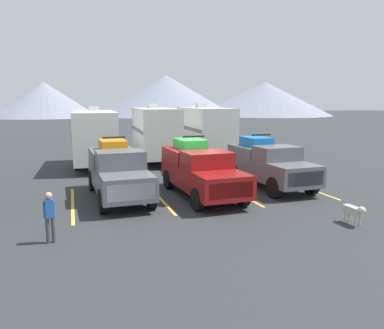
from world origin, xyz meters
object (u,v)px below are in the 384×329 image
(dog, at_px, (355,211))
(camper_trailer_b, at_px, (156,132))
(pickup_truck_a, at_px, (118,170))
(person_a, at_px, (50,214))
(pickup_truck_b, at_px, (200,169))
(pickup_truck_c, at_px, (269,163))
(camper_trailer_c, at_px, (205,130))
(camper_trailer_a, at_px, (95,136))

(dog, bearing_deg, camper_trailer_b, 103.63)
(pickup_truck_a, relative_size, camper_trailer_b, 0.80)
(pickup_truck_a, bearing_deg, person_a, -117.74)
(camper_trailer_b, xyz_separation_m, dog, (3.59, -14.82, -1.58))
(pickup_truck_b, bearing_deg, dog, -56.42)
(pickup_truck_b, height_order, camper_trailer_b, camper_trailer_b)
(pickup_truck_c, distance_m, camper_trailer_c, 8.96)
(dog, bearing_deg, camper_trailer_a, 118.09)
(person_a, bearing_deg, camper_trailer_a, 80.71)
(camper_trailer_a, bearing_deg, person_a, -99.29)
(pickup_truck_b, relative_size, camper_trailer_a, 0.77)
(person_a, distance_m, dog, 9.76)
(dog, bearing_deg, pickup_truck_c, 89.13)
(camper_trailer_a, xyz_separation_m, dog, (7.56, -14.17, -1.50))
(camper_trailer_c, bearing_deg, pickup_truck_a, -128.63)
(camper_trailer_c, distance_m, dog, 15.12)
(person_a, bearing_deg, pickup_truck_c, 26.11)
(pickup_truck_a, xyz_separation_m, pickup_truck_b, (3.49, -0.69, -0.02))
(pickup_truck_c, relative_size, person_a, 3.63)
(pickup_truck_b, height_order, person_a, pickup_truck_b)
(pickup_truck_b, xyz_separation_m, dog, (3.63, -5.48, -0.68))
(camper_trailer_b, distance_m, person_a, 14.82)
(camper_trailer_b, relative_size, person_a, 4.74)
(camper_trailer_a, relative_size, camper_trailer_b, 1.06)
(pickup_truck_a, bearing_deg, camper_trailer_b, 67.82)
(pickup_truck_b, distance_m, camper_trailer_b, 9.39)
(pickup_truck_c, distance_m, person_a, 10.86)
(camper_trailer_b, bearing_deg, dog, -76.37)
(camper_trailer_a, distance_m, person_a, 13.03)
(camper_trailer_b, relative_size, dog, 7.30)
(pickup_truck_b, bearing_deg, camper_trailer_c, 69.38)
(person_a, bearing_deg, camper_trailer_c, 54.89)
(pickup_truck_a, xyz_separation_m, dog, (7.13, -6.16, -0.70))
(dog, bearing_deg, person_a, 172.05)
(camper_trailer_c, bearing_deg, pickup_truck_c, -89.16)
(pickup_truck_a, bearing_deg, camper_trailer_c, 51.37)
(dog, bearing_deg, pickup_truck_b, 123.58)
(camper_trailer_a, relative_size, dog, 7.75)
(camper_trailer_a, height_order, dog, camper_trailer_a)
(camper_trailer_c, bearing_deg, camper_trailer_b, -176.59)
(pickup_truck_c, height_order, camper_trailer_a, camper_trailer_a)
(pickup_truck_a, xyz_separation_m, person_a, (-2.53, -4.81, -0.30))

